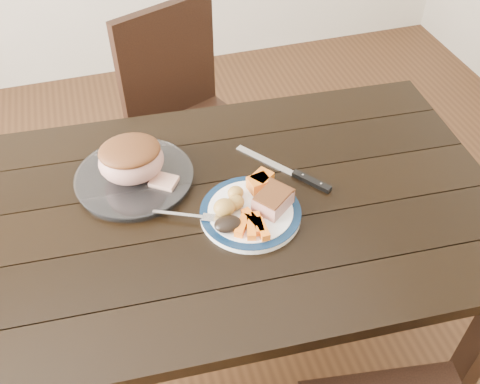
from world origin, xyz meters
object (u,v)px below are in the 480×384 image
object	(u,v)px
dinner_plate	(250,213)
roast_joint	(131,161)
serving_platter	(135,179)
carving_knife	(300,176)
pork_slice	(273,201)
fork	(191,216)
chair_far	(187,114)
dining_table	(211,229)

from	to	relation	value
dinner_plate	roast_joint	world-z (taller)	roast_joint
serving_platter	roast_joint	size ratio (longest dim) A/B	1.80
dinner_plate	carving_knife	bearing A→B (deg)	29.45
pork_slice	roast_joint	bearing A→B (deg)	145.90
serving_platter	pork_slice	bearing A→B (deg)	-34.10
pork_slice	carving_knife	bearing A→B (deg)	41.67
pork_slice	carving_knife	size ratio (longest dim) A/B	0.35
dinner_plate	carving_knife	xyz separation A→B (m)	(0.18, 0.10, -0.00)
dinner_plate	fork	distance (m)	0.16
fork	serving_platter	bearing A→B (deg)	146.43
fork	chair_far	bearing A→B (deg)	104.82
pork_slice	chair_far	bearing A→B (deg)	95.09
chair_far	dining_table	bearing A→B (deg)	60.69
pork_slice	roast_joint	world-z (taller)	roast_joint
chair_far	fork	size ratio (longest dim) A/B	5.53
dining_table	carving_knife	distance (m)	0.29
chair_far	dinner_plate	size ratio (longest dim) A/B	3.47
chair_far	pork_slice	world-z (taller)	chair_far
serving_platter	roast_joint	world-z (taller)	roast_joint
dinner_plate	fork	world-z (taller)	fork
roast_joint	serving_platter	bearing A→B (deg)	0.00
chair_far	dinner_plate	bearing A→B (deg)	68.10
roast_joint	carving_knife	size ratio (longest dim) A/B	0.66
dinner_plate	roast_joint	distance (m)	0.36
fork	roast_joint	world-z (taller)	roast_joint
pork_slice	fork	distance (m)	0.22
dining_table	pork_slice	distance (m)	0.22
dining_table	chair_far	xyz separation A→B (m)	(0.08, 0.73, -0.13)
dinner_plate	fork	bearing A→B (deg)	171.36
dinner_plate	fork	xyz separation A→B (m)	(-0.15, 0.02, 0.01)
pork_slice	dinner_plate	bearing A→B (deg)	175.24
carving_knife	pork_slice	bearing A→B (deg)	-84.63
serving_platter	pork_slice	size ratio (longest dim) A/B	3.45
dining_table	serving_platter	bearing A→B (deg)	138.44
serving_platter	pork_slice	world-z (taller)	pork_slice
dining_table	fork	size ratio (longest dim) A/B	9.84
pork_slice	fork	bearing A→B (deg)	172.43
carving_knife	fork	bearing A→B (deg)	-113.25
chair_far	pork_slice	bearing A→B (deg)	72.35
dining_table	dinner_plate	world-z (taller)	dinner_plate
dinner_plate	carving_knife	size ratio (longest dim) A/B	0.99
serving_platter	carving_knife	distance (m)	0.47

